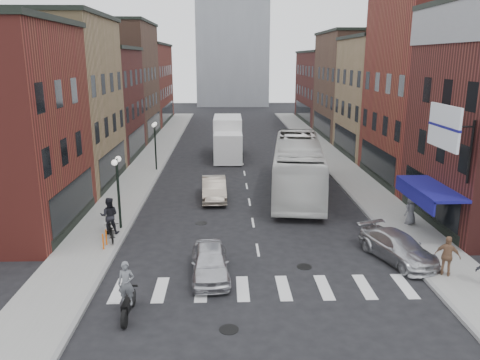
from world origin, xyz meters
name	(u,v)px	position (x,y,z in m)	size (l,w,h in m)	color
ground	(259,258)	(0.00, 0.00, 0.00)	(160.00, 160.00, 0.00)	black
sidewalk_left	(151,160)	(-8.50, 22.00, 0.07)	(3.00, 74.00, 0.15)	gray
sidewalk_right	(333,159)	(8.50, 22.00, 0.07)	(3.00, 74.00, 0.15)	gray
curb_left	(167,161)	(-7.00, 22.00, 0.00)	(0.20, 74.00, 0.16)	gray
curb_right	(317,160)	(7.00, 22.00, 0.00)	(0.20, 74.00, 0.16)	gray
crosswalk_stripes	(264,288)	(0.00, -3.00, 0.00)	(12.00, 2.20, 0.01)	silver
bldg_left_mid_a	(40,102)	(-14.99, 14.00, 6.15)	(10.30, 10.20, 12.30)	#987D53
bldg_left_mid_b	(82,103)	(-14.99, 24.00, 5.15)	(10.30, 10.20, 10.30)	#4D1E1B
bldg_left_far_a	(109,81)	(-14.99, 35.00, 6.65)	(10.30, 12.20, 13.30)	brown
bldg_left_far_b	(132,84)	(-14.99, 49.00, 5.65)	(10.30, 16.20, 11.30)	maroon
bldg_right_mid_a	(449,88)	(15.00, 14.00, 7.15)	(10.30, 10.20, 14.30)	maroon
bldg_right_mid_b	(398,97)	(14.99, 24.00, 5.65)	(10.30, 10.20, 11.30)	#987D53
bldg_right_far_a	(365,85)	(14.99, 35.00, 6.15)	(10.30, 12.20, 12.30)	brown
bldg_right_far_b	(337,87)	(14.99, 49.00, 5.15)	(10.30, 16.20, 10.30)	#4D1E1B
awning_blue	(427,190)	(8.93, 2.50, 2.63)	(1.80, 5.00, 0.78)	navy
billboard_sign	(446,128)	(8.59, 0.50, 6.13)	(1.52, 3.00, 3.70)	black
streetlamp_near	(118,180)	(-7.40, 4.00, 2.91)	(0.32, 1.22, 4.11)	black
streetlamp_far	(155,137)	(-7.40, 18.00, 2.91)	(0.32, 1.22, 4.11)	black
bike_rack	(105,239)	(-7.60, 1.30, 0.55)	(0.08, 0.68, 0.80)	#D8590C
box_truck	(228,138)	(-1.33, 23.57, 1.85)	(2.73, 8.63, 3.75)	white
motorcycle_rider	(127,292)	(-5.19, -5.06, 1.03)	(0.62, 2.17, 2.21)	black
transit_bus	(298,166)	(3.51, 11.22, 1.89)	(3.18, 13.60, 3.79)	silver
sedan_left_near	(210,262)	(-2.28, -1.85, 0.69)	(1.62, 4.02, 1.37)	silver
sedan_left_far	(214,189)	(-2.35, 9.69, 0.74)	(1.58, 4.52, 1.49)	#AA9C8A
curb_car	(398,247)	(6.50, -0.40, 0.65)	(1.82, 4.48, 1.30)	silver
parked_bicycle	(111,230)	(-7.50, 2.29, 0.67)	(0.69, 1.97, 1.04)	black
ped_left_solo	(109,216)	(-7.78, 3.20, 1.14)	(0.96, 0.55, 1.98)	black
ped_right_b	(448,256)	(7.93, -2.33, 1.04)	(1.04, 0.52, 1.78)	brown
ped_right_c	(411,210)	(8.84, 4.08, 1.00)	(0.83, 0.54, 1.69)	#58595F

